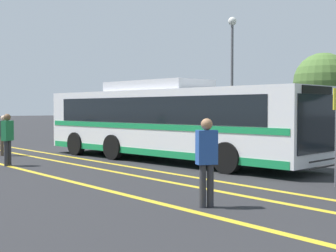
{
  "coord_description": "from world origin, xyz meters",
  "views": [
    {
      "loc": [
        14.25,
        -12.01,
        2.05
      ],
      "look_at": [
        0.39,
        -0.32,
        1.36
      ],
      "focal_mm": 50.0,
      "sensor_mm": 36.0,
      "label": 1
    }
  ],
  "objects": [
    {
      "name": "pedestrian_0",
      "position": [
        -5.75,
        -4.45,
        1.0
      ],
      "size": [
        0.25,
        0.43,
        1.74
      ],
      "rotation": [
        0.0,
        0.0,
        1.51
      ],
      "color": "brown",
      "rests_on": "ground_plane"
    },
    {
      "name": "street_lamp",
      "position": [
        -2.48,
        6.51,
        4.62
      ],
      "size": [
        0.45,
        0.45,
        6.85
      ],
      "color": "#59595E",
      "rests_on": "ground_plane"
    },
    {
      "name": "lane_strip_1",
      "position": [
        0.39,
        -3.67,
        0.0
      ],
      "size": [
        32.37,
        0.2,
        0.01
      ],
      "primitive_type": "cube",
      "rotation": [
        0.0,
        0.0,
        1.57
      ],
      "color": "gold",
      "rests_on": "ground_plane"
    },
    {
      "name": "transit_bus",
      "position": [
        0.37,
        -0.33,
        1.58
      ],
      "size": [
        12.84,
        3.65,
        3.13
      ],
      "rotation": [
        0.0,
        0.0,
        -1.48
      ],
      "color": "silver",
      "rests_on": "ground_plane"
    },
    {
      "name": "pedestrian_1",
      "position": [
        -2.1,
        -5.7,
        1.07
      ],
      "size": [
        0.4,
        0.47,
        1.86
      ],
      "rotation": [
        0.0,
        0.0,
        5.22
      ],
      "color": "#2D2D33",
      "rests_on": "ground_plane"
    },
    {
      "name": "pedestrian_2",
      "position": [
        7.42,
        -5.22,
        1.06
      ],
      "size": [
        0.37,
        0.47,
        1.84
      ],
      "rotation": [
        0.0,
        0.0,
        4.31
      ],
      "color": "#2D2D33",
      "rests_on": "ground_plane"
    },
    {
      "name": "lane_strip_0",
      "position": [
        0.39,
        -2.52,
        0.0
      ],
      "size": [
        32.37,
        0.2,
        0.01
      ],
      "primitive_type": "cube",
      "rotation": [
        0.0,
        0.0,
        1.57
      ],
      "color": "gold",
      "rests_on": "ground_plane"
    },
    {
      "name": "parked_car_0",
      "position": [
        -12.43,
        4.95,
        0.71
      ],
      "size": [
        4.39,
        2.24,
        1.37
      ],
      "rotation": [
        0.0,
        0.0,
        1.65
      ],
      "color": "#335B33",
      "rests_on": "ground_plane"
    },
    {
      "name": "lane_strip_2",
      "position": [
        0.39,
        -5.71,
        0.0
      ],
      "size": [
        32.37,
        0.2,
        0.01
      ],
      "primitive_type": "cube",
      "rotation": [
        0.0,
        0.0,
        1.57
      ],
      "color": "gold",
      "rests_on": "ground_plane"
    },
    {
      "name": "parked_car_1",
      "position": [
        -6.83,
        4.8,
        0.73
      ],
      "size": [
        4.27,
        2.0,
        1.43
      ],
      "rotation": [
        0.0,
        0.0,
        1.55
      ],
      "color": "#335B33",
      "rests_on": "ground_plane"
    },
    {
      "name": "tree_0",
      "position": [
        1.83,
        8.22,
        3.3
      ],
      "size": [
        2.8,
        2.8,
        4.72
      ],
      "color": "#513823",
      "rests_on": "ground_plane"
    },
    {
      "name": "ground_plane",
      "position": [
        0.0,
        0.0,
        0.0
      ],
      "size": [
        220.0,
        220.0,
        0.0
      ],
      "primitive_type": "plane",
      "color": "#262628"
    },
    {
      "name": "curb_strip",
      "position": [
        0.39,
        5.95,
        0.07
      ],
      "size": [
        40.37,
        0.36,
        0.15
      ],
      "primitive_type": "cube",
      "color": "#99999E",
      "rests_on": "ground_plane"
    }
  ]
}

